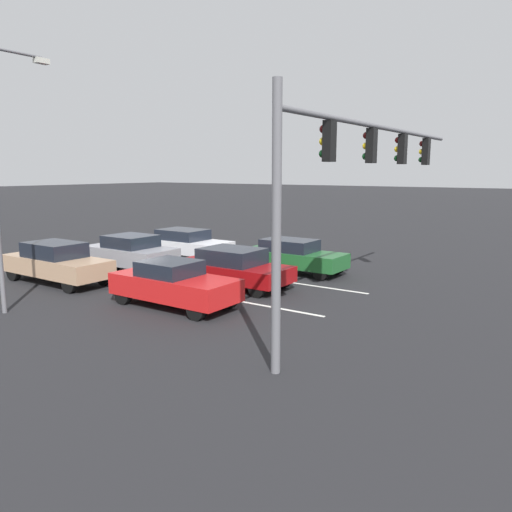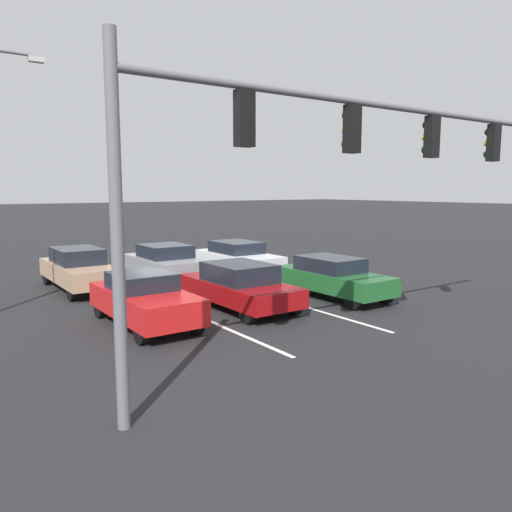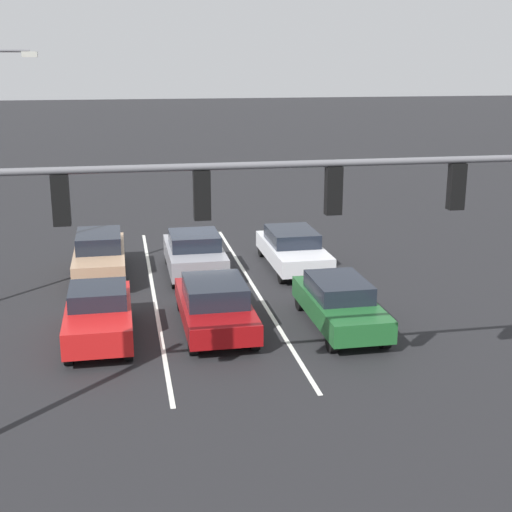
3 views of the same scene
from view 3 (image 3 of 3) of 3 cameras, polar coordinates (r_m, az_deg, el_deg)
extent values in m
plane|color=black|center=(25.92, -4.73, -1.27)|extent=(240.00, 240.00, 0.00)
cube|color=silver|center=(24.08, -0.17, -2.52)|extent=(0.12, 16.38, 0.01)
cube|color=silver|center=(23.72, -8.20, -2.97)|extent=(0.12, 16.38, 0.01)
cube|color=#1E5928|center=(20.50, 6.72, -4.09)|extent=(1.71, 4.46, 0.61)
cube|color=black|center=(20.48, 6.62, -2.48)|extent=(1.50, 2.19, 0.49)
cube|color=red|center=(22.61, 6.52, -1.81)|extent=(0.24, 0.06, 0.12)
cube|color=red|center=(22.29, 3.58, -1.99)|extent=(0.24, 0.06, 0.12)
cylinder|color=black|center=(19.36, 10.24, -6.38)|extent=(0.22, 0.62, 0.62)
cylinder|color=black|center=(18.91, 6.12, -6.76)|extent=(0.22, 0.62, 0.62)
cylinder|color=black|center=(22.31, 7.19, -3.29)|extent=(0.22, 0.62, 0.62)
cylinder|color=black|center=(21.92, 3.58, -3.54)|extent=(0.22, 0.62, 0.62)
cube|color=maroon|center=(20.33, -3.31, -4.26)|extent=(1.89, 4.58, 0.57)
cube|color=black|center=(20.10, -3.32, -2.78)|extent=(1.67, 2.17, 0.57)
cube|color=red|center=(22.49, -2.41, -1.92)|extent=(0.24, 0.06, 0.12)
cube|color=red|center=(22.34, -5.78, -2.10)|extent=(0.24, 0.06, 0.12)
cylinder|color=black|center=(18.95, -0.12, -6.65)|extent=(0.22, 0.60, 0.60)
cylinder|color=black|center=(18.74, -5.07, -6.98)|extent=(0.22, 0.60, 0.60)
cylinder|color=black|center=(22.16, -1.81, -3.33)|extent=(0.22, 0.60, 0.60)
cylinder|color=black|center=(21.98, -6.03, -3.57)|extent=(0.22, 0.60, 0.60)
cube|color=red|center=(19.96, -12.45, -4.80)|extent=(1.75, 4.22, 0.68)
cube|color=black|center=(19.95, -12.54, -3.07)|extent=(1.54, 1.69, 0.46)
cube|color=red|center=(21.86, -10.77, -2.45)|extent=(0.24, 0.06, 0.12)
cube|color=red|center=(21.90, -13.98, -2.61)|extent=(0.24, 0.06, 0.12)
cylinder|color=black|center=(18.62, -10.17, -7.30)|extent=(0.22, 0.61, 0.61)
cylinder|color=black|center=(18.68, -14.79, -7.51)|extent=(0.22, 0.61, 0.61)
cylinder|color=black|center=(21.53, -10.33, -4.14)|extent=(0.22, 0.61, 0.61)
cylinder|color=black|center=(21.58, -14.30, -4.33)|extent=(0.22, 0.61, 0.61)
cube|color=silver|center=(26.21, 2.98, 0.32)|extent=(1.88, 4.65, 0.60)
cube|color=black|center=(26.27, 2.89, 1.60)|extent=(1.65, 2.29, 0.50)
cube|color=red|center=(28.47, 3.17, 1.85)|extent=(0.24, 0.06, 0.12)
cube|color=red|center=(28.19, 0.58, 1.74)|extent=(0.24, 0.06, 0.12)
cylinder|color=black|center=(24.86, 5.75, -1.29)|extent=(0.22, 0.62, 0.62)
cylinder|color=black|center=(24.46, 2.11, -1.50)|extent=(0.22, 0.62, 0.62)
cylinder|color=black|center=(28.13, 3.71, 0.74)|extent=(0.22, 0.62, 0.62)
cylinder|color=black|center=(27.77, 0.48, 0.58)|extent=(0.22, 0.62, 0.62)
cube|color=tan|center=(25.74, -12.39, -0.15)|extent=(1.73, 4.77, 0.65)
cube|color=black|center=(25.69, -12.47, 1.22)|extent=(1.52, 2.23, 0.56)
cube|color=red|center=(27.96, -11.08, 1.51)|extent=(0.24, 0.06, 0.12)
cube|color=red|center=(28.00, -13.56, 1.38)|extent=(0.24, 0.06, 0.12)
cylinder|color=black|center=(24.10, -10.68, -1.93)|extent=(0.22, 0.70, 0.70)
cylinder|color=black|center=(24.15, -14.17, -2.10)|extent=(0.22, 0.70, 0.70)
cylinder|color=black|center=(27.54, -10.76, 0.26)|extent=(0.22, 0.70, 0.70)
cylinder|color=black|center=(27.58, -13.81, 0.10)|extent=(0.22, 0.70, 0.70)
cube|color=gray|center=(25.50, -4.94, -0.03)|extent=(1.94, 4.11, 0.71)
cube|color=black|center=(25.30, -4.96, 1.28)|extent=(1.71, 1.95, 0.51)
cube|color=red|center=(27.46, -3.99, 1.50)|extent=(0.24, 0.06, 0.12)
cube|color=red|center=(27.34, -6.82, 1.37)|extent=(0.24, 0.06, 0.12)
cylinder|color=black|center=(24.26, -2.57, -1.66)|extent=(0.22, 0.60, 0.60)
cylinder|color=black|center=(24.09, -6.52, -1.88)|extent=(0.22, 0.60, 0.60)
cylinder|color=black|center=(27.12, -3.50, 0.17)|extent=(0.22, 0.60, 0.60)
cylinder|color=black|center=(26.97, -7.04, -0.01)|extent=(0.22, 0.60, 0.60)
cylinder|color=slate|center=(13.71, 0.22, 7.27)|extent=(12.02, 0.14, 0.14)
cube|color=black|center=(15.13, 15.74, 5.38)|extent=(0.32, 0.22, 0.95)
sphere|color=#4C0C0C|center=(15.23, 15.55, 6.54)|extent=(0.20, 0.20, 0.20)
sphere|color=yellow|center=(15.27, 15.48, 5.48)|extent=(0.20, 0.20, 0.20)
sphere|color=#0A3814|center=(15.32, 15.40, 4.43)|extent=(0.20, 0.20, 0.20)
cube|color=black|center=(14.16, 6.22, 5.21)|extent=(0.32, 0.22, 0.95)
sphere|color=#4C0C0C|center=(14.27, 6.06, 6.45)|extent=(0.20, 0.20, 0.20)
sphere|color=yellow|center=(14.31, 6.03, 5.32)|extent=(0.20, 0.20, 0.20)
sphere|color=#0A3814|center=(14.37, 6.00, 4.20)|extent=(0.20, 0.20, 0.20)
cube|color=black|center=(13.63, -4.35, 4.86)|extent=(0.32, 0.22, 0.95)
sphere|color=#4C0C0C|center=(13.74, -4.45, 6.15)|extent=(0.20, 0.20, 0.20)
sphere|color=yellow|center=(13.79, -4.43, 4.98)|extent=(0.20, 0.20, 0.20)
sphere|color=#0A3814|center=(13.84, -4.40, 3.82)|extent=(0.20, 0.20, 0.20)
cube|color=black|center=(13.59, -15.35, 4.32)|extent=(0.32, 0.22, 0.95)
sphere|color=#4C0C0C|center=(13.70, -15.39, 5.61)|extent=(0.20, 0.20, 0.20)
sphere|color=yellow|center=(13.75, -15.30, 4.45)|extent=(0.20, 0.20, 0.20)
sphere|color=#0A3814|center=(13.80, -15.22, 3.28)|extent=(0.20, 0.20, 0.20)
cube|color=beige|center=(22.64, -17.65, 15.12)|extent=(0.44, 0.24, 0.16)
camera|label=1|loc=(14.67, -64.90, -6.19)|focal=35.00mm
camera|label=2|loc=(9.25, -51.30, -14.24)|focal=35.00mm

